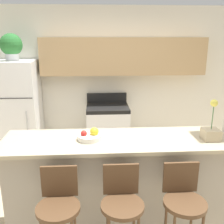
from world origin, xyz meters
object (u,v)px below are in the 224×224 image
Objects in this scene: refrigerator at (18,112)px; bar_stool_left at (59,209)px; fruit_bowl at (90,136)px; potted_plant_on_fridge at (11,46)px; bar_stool_mid at (122,207)px; orchid_vase at (211,131)px; stove_range at (108,131)px; bar_stool_right at (183,204)px.

refrigerator reaches higher than bar_stool_left.
potted_plant_on_fridge is at bearing 123.31° from fruit_bowl.
potted_plant_on_fridge is at bearing 121.84° from bar_stool_mid.
potted_plant_on_fridge is at bearing 141.14° from orchid_vase.
stove_range is at bearing 0.65° from potted_plant_on_fridge.
refrigerator is at bearing 141.15° from orchid_vase.
fruit_bowl is (1.23, -1.88, 0.27)m from refrigerator.
orchid_vase is at bearing 18.13° from bar_stool_left.
potted_plant_on_fridge is (-0.00, 0.00, 1.06)m from refrigerator.
orchid_vase is at bearing 27.17° from bar_stool_mid.
stove_range is at bearing 78.07° from bar_stool_left.
bar_stool_mid is 1.13m from orchid_vase.
stove_range reaches higher than bar_stool_left.
bar_stool_left is 1.00× the size of bar_stool_mid.
refrigerator is 1.66× the size of bar_stool_right.
potted_plant_on_fridge reaches higher than orchid_vase.
potted_plant_on_fridge is (-1.49, -0.02, 1.44)m from stove_range.
orchid_vase is 1.18m from fruit_bowl.
stove_range is 2.02m from fruit_bowl.
refrigerator is at bearing 123.31° from fruit_bowl.
fruit_bowl reaches higher than bar_stool_mid.
bar_stool_left is at bearing -67.91° from refrigerator.
bar_stool_right is at bearing 0.00° from bar_stool_left.
refrigerator is 7.33× the size of fruit_bowl.
orchid_vase reaches higher than bar_stool_left.
stove_range reaches higher than bar_stool_mid.
stove_range is 2.57× the size of potted_plant_on_fridge.
bar_stool_mid is at bearing 180.00° from bar_stool_right.
fruit_bowl is (0.25, 0.54, 0.42)m from bar_stool_left.
refrigerator is 1.57× the size of stove_range.
orchid_vase is at bearing -64.86° from stove_range.
stove_range is 2.65× the size of orchid_vase.
bar_stool_right is 2.51× the size of orchid_vase.
fruit_bowl reaches higher than stove_range.
bar_stool_left is 2.43× the size of potted_plant_on_fridge.
bar_stool_left is 0.52m from bar_stool_mid.
orchid_vase reaches higher than stove_range.
bar_stool_mid is at bearing -89.86° from stove_range.
orchid_vase reaches higher than fruit_bowl.
fruit_bowl is at bearing 64.81° from bar_stool_left.
stove_range is at bearing 0.65° from refrigerator.
refrigerator reaches higher than bar_stool_mid.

